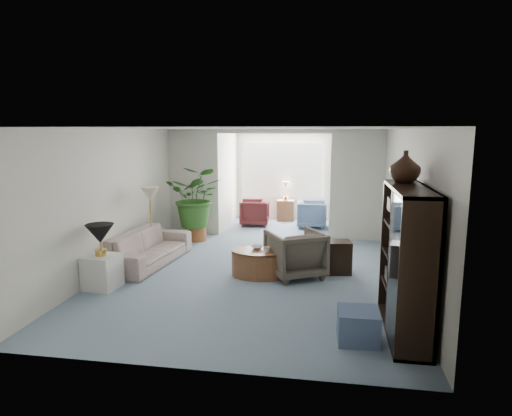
% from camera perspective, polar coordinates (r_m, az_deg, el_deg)
% --- Properties ---
extents(floor, '(6.00, 6.00, 0.00)m').
position_cam_1_polar(floor, '(7.64, -0.74, -8.92)').
color(floor, gray).
rests_on(floor, ground).
extents(sunroom_floor, '(2.60, 2.60, 0.00)m').
position_cam_1_polar(sunroom_floor, '(11.56, 2.82, -2.43)').
color(sunroom_floor, gray).
rests_on(sunroom_floor, ground).
extents(back_pier_left, '(1.20, 0.12, 2.50)m').
position_cam_1_polar(back_pier_left, '(10.68, -8.01, 3.26)').
color(back_pier_left, silver).
rests_on(back_pier_left, ground).
extents(back_pier_right, '(1.20, 0.12, 2.50)m').
position_cam_1_polar(back_pier_right, '(10.22, 12.82, 2.81)').
color(back_pier_right, silver).
rests_on(back_pier_right, ground).
extents(back_header, '(2.60, 0.12, 0.10)m').
position_cam_1_polar(back_header, '(10.20, 2.22, 9.80)').
color(back_header, silver).
rests_on(back_header, back_pier_left).
extents(window_pane, '(2.20, 0.02, 1.50)m').
position_cam_1_polar(window_pane, '(12.41, 3.45, 4.95)').
color(window_pane, white).
extents(window_blinds, '(2.20, 0.02, 1.50)m').
position_cam_1_polar(window_blinds, '(12.38, 3.43, 4.94)').
color(window_blinds, white).
extents(framed_picture, '(0.04, 0.50, 0.40)m').
position_cam_1_polar(framed_picture, '(7.16, 18.87, 3.23)').
color(framed_picture, beige).
extents(sofa, '(1.05, 2.19, 0.62)m').
position_cam_1_polar(sofa, '(8.57, -13.66, -4.97)').
color(sofa, beige).
rests_on(sofa, ground).
extents(end_table, '(0.53, 0.53, 0.53)m').
position_cam_1_polar(end_table, '(7.50, -19.10, -7.72)').
color(end_table, white).
rests_on(end_table, ground).
extents(table_lamp, '(0.44, 0.44, 0.30)m').
position_cam_1_polar(table_lamp, '(7.34, -19.37, -3.12)').
color(table_lamp, black).
rests_on(table_lamp, end_table).
extents(floor_lamp, '(0.36, 0.36, 0.28)m').
position_cam_1_polar(floor_lamp, '(8.87, -13.46, 1.75)').
color(floor_lamp, beige).
rests_on(floor_lamp, ground).
extents(coffee_table, '(1.12, 1.12, 0.45)m').
position_cam_1_polar(coffee_table, '(7.67, 0.39, -7.10)').
color(coffee_table, brown).
rests_on(coffee_table, ground).
extents(coffee_bowl, '(0.24, 0.24, 0.05)m').
position_cam_1_polar(coffee_bowl, '(7.70, 0.14, -5.08)').
color(coffee_bowl, silver).
rests_on(coffee_bowl, coffee_table).
extents(coffee_cup, '(0.13, 0.13, 0.10)m').
position_cam_1_polar(coffee_cup, '(7.47, 1.41, -5.35)').
color(coffee_cup, beige).
rests_on(coffee_cup, coffee_table).
extents(wingback_chair, '(1.17, 1.18, 0.80)m').
position_cam_1_polar(wingback_chair, '(7.64, 5.05, -5.84)').
color(wingback_chair, '#5D5449').
rests_on(wingback_chair, ground).
extents(side_table_dark, '(0.53, 0.45, 0.57)m').
position_cam_1_polar(side_table_dark, '(7.94, 10.28, -6.20)').
color(side_table_dark, black).
rests_on(side_table_dark, ground).
extents(entertainment_cabinet, '(0.43, 1.63, 1.81)m').
position_cam_1_polar(entertainment_cabinet, '(5.72, 18.73, -6.46)').
color(entertainment_cabinet, black).
rests_on(entertainment_cabinet, ground).
extents(cabinet_urn, '(0.39, 0.39, 0.41)m').
position_cam_1_polar(cabinet_urn, '(6.02, 18.56, 5.06)').
color(cabinet_urn, black).
rests_on(cabinet_urn, entertainment_cabinet).
extents(ottoman, '(0.49, 0.49, 0.38)m').
position_cam_1_polar(ottoman, '(5.57, 12.94, -14.48)').
color(ottoman, slate).
rests_on(ottoman, ground).
extents(plant_pot, '(0.40, 0.40, 0.32)m').
position_cam_1_polar(plant_pot, '(10.19, -7.52, -3.27)').
color(plant_pot, '#96572B').
rests_on(plant_pot, ground).
extents(house_plant, '(1.23, 1.07, 1.37)m').
position_cam_1_polar(house_plant, '(10.03, -7.63, 1.44)').
color(house_plant, '#2F6322').
rests_on(house_plant, plant_pot).
extents(sunroom_chair_blue, '(0.80, 0.78, 0.68)m').
position_cam_1_polar(sunroom_chair_blue, '(11.55, 7.14, -0.79)').
color(sunroom_chair_blue, slate).
rests_on(sunroom_chair_blue, ground).
extents(sunroom_chair_maroon, '(0.79, 0.77, 0.68)m').
position_cam_1_polar(sunroom_chair_maroon, '(11.70, -0.22, -0.59)').
color(sunroom_chair_maroon, '#551E1D').
rests_on(sunroom_chair_maroon, ground).
extents(sunroom_table, '(0.49, 0.40, 0.57)m').
position_cam_1_polar(sunroom_table, '(12.34, 3.80, -0.30)').
color(sunroom_table, brown).
rests_on(sunroom_table, ground).
extents(shelf_clutter, '(0.30, 0.81, 1.06)m').
position_cam_1_polar(shelf_clutter, '(5.80, 18.13, -4.31)').
color(shelf_clutter, '#383633').
rests_on(shelf_clutter, entertainment_cabinet).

